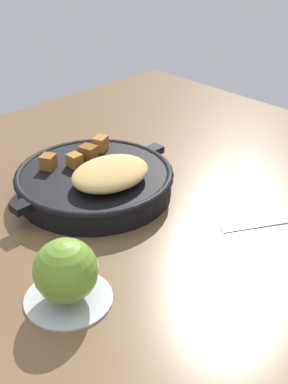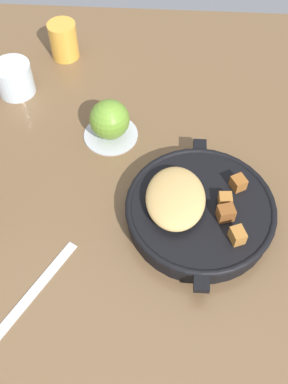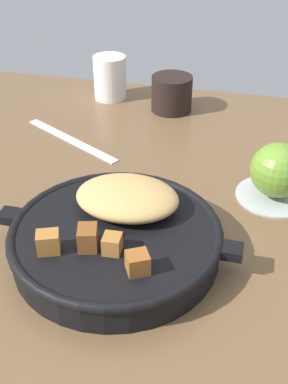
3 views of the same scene
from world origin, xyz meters
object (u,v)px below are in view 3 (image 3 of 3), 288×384
Objects in this scene: coffee_mug_dark at (172,94)px; butter_knife at (71,140)px; red_apple at (278,170)px; cast_iron_skillet at (117,234)px; white_creamer_pitcher at (110,78)px.

butter_knife is at bearing -130.66° from coffee_mug_dark.
butter_knife is (-34.06, 9.11, -4.25)cm from red_apple.
coffee_mug_dark is (-1.77, 42.27, 0.61)cm from cast_iron_skillet.
white_creamer_pitcher reaches higher than butter_knife.
red_apple reaches higher than coffee_mug_dark.
white_creamer_pitcher is (1.12, 19.44, 4.07)cm from butter_knife.
cast_iron_skillet is 42.31cm from coffee_mug_dark.
butter_knife is at bearing 165.03° from red_apple.
cast_iron_skillet is 3.84× the size of coffee_mug_dark.
cast_iron_skillet reaches higher than butter_knife.
cast_iron_skillet is 30.39cm from butter_knife.
white_creamer_pitcher reaches higher than cast_iron_skillet.
coffee_mug_dark is (13.09, -2.90, -0.92)cm from white_creamer_pitcher.
red_apple is (18.08, 16.61, 1.71)cm from cast_iron_skillet.
cast_iron_skillet is 24.61cm from red_apple.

